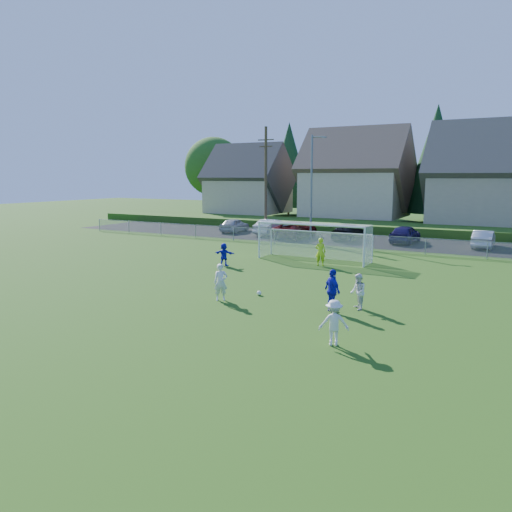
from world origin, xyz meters
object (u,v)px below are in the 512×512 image
object	(u,v)px
player_white_a	(221,282)
player_white_c	(334,323)
car_c	(295,230)
car_e	(405,234)
player_blue_a	(332,291)
car_d	(349,232)
goalkeeper	(320,252)
car_f	(484,239)
car_b	(272,227)
player_blue_b	(224,254)
car_a	(235,225)
soccer_ball	(259,293)
soccer_goal	(315,236)
player_white_b	(358,292)

from	to	relation	value
player_white_a	player_white_c	xyz separation A→B (m)	(6.54, -3.25, -0.06)
car_c	car_e	bearing A→B (deg)	-171.75
player_blue_a	car_d	world-z (taller)	player_blue_a
player_white_c	goalkeeper	xyz separation A→B (m)	(-5.88, 13.56, 0.11)
player_white_a	player_white_c	bearing A→B (deg)	-64.66
car_f	player_blue_a	bearing A→B (deg)	80.61
car_d	player_white_c	bearing A→B (deg)	109.44
player_blue_a	car_f	size ratio (longest dim) A/B	0.43
player_blue_a	car_b	xyz separation A→B (m)	(-14.46, 22.75, -0.14)
player_blue_b	goalkeeper	size ratio (longest dim) A/B	0.81
car_a	car_b	distance (m)	4.42
car_a	car_f	size ratio (longest dim) A/B	0.98
soccer_ball	player_blue_b	distance (m)	8.16
goalkeeper	car_f	distance (m)	15.78
car_d	soccer_goal	bearing A→B (deg)	99.13
car_f	soccer_goal	bearing A→B (deg)	51.25
soccer_ball	soccer_goal	world-z (taller)	soccer_goal
car_f	soccer_goal	xyz separation A→B (m)	(-9.29, -11.64, 0.95)
player_white_a	soccer_goal	world-z (taller)	soccer_goal
goalkeeper	soccer_goal	bearing A→B (deg)	-72.82
player_blue_a	car_d	xyz separation A→B (m)	(-6.97, 22.88, -0.20)
car_a	car_c	distance (m)	7.30
player_blue_a	car_d	bearing A→B (deg)	-34.49
player_white_a	goalkeeper	size ratio (longest dim) A/B	0.94
player_white_a	car_e	size ratio (longest dim) A/B	0.38
goalkeeper	car_d	xyz separation A→B (m)	(-2.58, 13.19, -0.19)
player_white_a	car_e	xyz separation A→B (m)	(2.85, 23.68, -0.08)
player_white_c	goalkeeper	distance (m)	14.78
player_blue_a	car_a	bearing A→B (deg)	-12.25
player_blue_b	car_b	xyz separation A→B (m)	(-4.80, 15.91, 0.04)
player_white_a	player_blue_a	size ratio (longest dim) A/B	0.93
car_e	player_blue_a	bearing A→B (deg)	98.05
car_f	player_white_c	bearing A→B (deg)	85.04
car_b	soccer_goal	distance (m)	14.36
car_e	car_a	bearing A→B (deg)	2.28
car_b	car_f	size ratio (longest dim) A/B	1.09
car_a	car_c	bearing A→B (deg)	165.70
player_white_a	player_blue_a	xyz separation A→B (m)	(5.04, 0.63, 0.06)
player_blue_b	car_b	world-z (taller)	car_b
player_white_c	soccer_goal	size ratio (longest dim) A/B	0.21
player_blue_a	soccer_goal	bearing A→B (deg)	-25.85
player_white_b	soccer_goal	xyz separation A→B (m)	(-6.34, 10.71, 0.87)
player_white_c	car_d	size ratio (longest dim) A/B	0.32
player_blue_a	car_b	size ratio (longest dim) A/B	0.39
player_white_a	player_white_b	xyz separation A→B (m)	(5.86, 1.46, -0.07)
soccer_ball	player_blue_a	bearing A→B (deg)	-14.33
goalkeeper	car_f	size ratio (longest dim) A/B	0.43
player_white_a	car_a	xyz separation A→B (m)	(-13.82, 23.77, -0.14)
player_blue_a	car_a	xyz separation A→B (m)	(-18.86, 23.15, -0.20)
car_a	car_e	world-z (taller)	car_e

